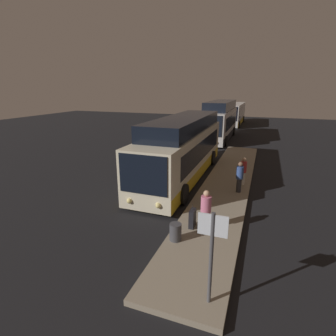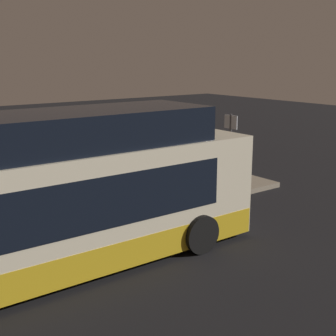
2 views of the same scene
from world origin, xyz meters
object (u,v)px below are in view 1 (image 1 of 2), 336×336
at_px(passenger_waiting, 240,176).
at_px(sign_post, 212,247).
at_px(suitcase, 192,218).
at_px(passenger_with_bags, 206,209).
at_px(passenger_boarding, 243,170).
at_px(trash_bin, 175,232).
at_px(bus_lead, 183,151).
at_px(bus_second, 219,122).
at_px(bus_third, 234,114).

height_order(passenger_waiting, sign_post, sign_post).
height_order(passenger_waiting, suitcase, passenger_waiting).
height_order(passenger_with_bags, suitcase, passenger_with_bags).
height_order(passenger_boarding, trash_bin, passenger_boarding).
height_order(passenger_boarding, passenger_with_bags, passenger_with_bags).
bearing_deg(passenger_waiting, bus_lead, 169.96).
relative_size(bus_second, trash_bin, 15.68).
bearing_deg(passenger_boarding, suitcase, 135.78).
height_order(bus_lead, trash_bin, bus_lead).
bearing_deg(passenger_with_bags, bus_lead, 68.46).
xyz_separation_m(suitcase, sign_post, (3.58, 1.41, 1.28)).
distance_m(passenger_with_bags, sign_post, 3.80).
bearing_deg(trash_bin, bus_second, -174.50).
distance_m(passenger_boarding, trash_bin, 7.05).
distance_m(bus_second, passenger_with_bags, 20.36).
relative_size(passenger_with_bags, trash_bin, 2.51).
xyz_separation_m(bus_lead, trash_bin, (7.50, 2.05, -1.20)).
distance_m(passenger_boarding, passenger_with_bags, 5.72).
bearing_deg(bus_lead, passenger_boarding, 79.66).
bearing_deg(trash_bin, bus_lead, -164.70).
xyz_separation_m(bus_third, suitcase, (33.46, 2.38, -1.01)).
xyz_separation_m(passenger_boarding, trash_bin, (6.80, -1.77, -0.53)).
height_order(bus_second, passenger_boarding, bus_second).
bearing_deg(passenger_with_bags, passenger_boarding, 34.65).
xyz_separation_m(passenger_boarding, passenger_with_bags, (5.65, -0.92, 0.01)).
xyz_separation_m(bus_third, passenger_with_bags, (33.43, 2.90, -0.51)).
distance_m(bus_second, trash_bin, 21.43).
bearing_deg(bus_lead, sign_post, 20.88).
height_order(bus_third, suitcase, bus_third).
bearing_deg(trash_bin, bus_third, -176.61).
height_order(passenger_boarding, suitcase, passenger_boarding).
xyz_separation_m(bus_second, trash_bin, (21.29, 2.05, -1.35)).
bearing_deg(trash_bin, sign_post, 35.41).
bearing_deg(passenger_waiting, bus_third, 114.97).
bearing_deg(bus_second, suitcase, 6.74).
bearing_deg(passenger_boarding, trash_bin, 135.41).
bearing_deg(suitcase, passenger_boarding, 165.79).
distance_m(suitcase, sign_post, 4.06).
bearing_deg(passenger_with_bags, bus_second, 52.09).
height_order(passenger_waiting, passenger_with_bags, passenger_waiting).
distance_m(bus_third, sign_post, 37.24).
xyz_separation_m(passenger_boarding, sign_post, (9.26, -0.02, 0.80)).
height_order(bus_lead, passenger_boarding, bus_lead).
distance_m(bus_second, suitcase, 20.35).
height_order(bus_second, bus_third, bus_second).
bearing_deg(passenger_waiting, suitcase, -89.56).
xyz_separation_m(passenger_with_bags, sign_post, (3.61, 0.90, 0.79)).
bearing_deg(suitcase, bus_second, -173.26).
bearing_deg(passenger_with_bags, suitcase, 136.76).
relative_size(passenger_boarding, suitcase, 1.61).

